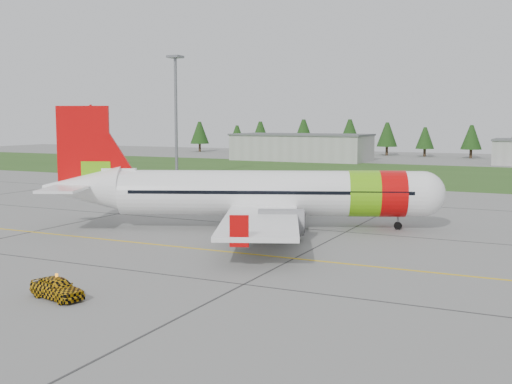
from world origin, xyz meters
The scene contains 9 objects.
ground centered at (0.00, 0.00, 0.00)m, with size 320.00×320.00×0.00m, color gray.
aircraft centered at (2.38, 18.51, 3.20)m, with size 34.90×33.14×11.11m.
follow_me_car centered at (2.07, -7.23, 1.82)m, with size 1.47×1.24×3.65m, color #E8AB0C.
service_van centered at (-42.74, 53.44, 2.25)m, with size 1.57×1.48×4.50m, color silver.
grass_strip centered at (0.00, 82.00, 0.01)m, with size 320.00×50.00×0.03m, color #30561E.
taxi_guideline centered at (0.00, 8.00, 0.01)m, with size 120.00×0.25×0.02m, color gold.
hangar_west centered at (-30.00, 110.00, 3.00)m, with size 32.00×14.00×6.00m, color #A8A8A3.
floodlight_mast centered at (-32.00, 58.00, 10.00)m, with size 0.50×0.50×20.00m, color slate.
treeline centered at (0.00, 138.00, 5.00)m, with size 160.00×8.00×10.00m, color #1C3F14, non-canonical shape.
Camera 1 is at (27.04, -33.67, 9.92)m, focal length 45.00 mm.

